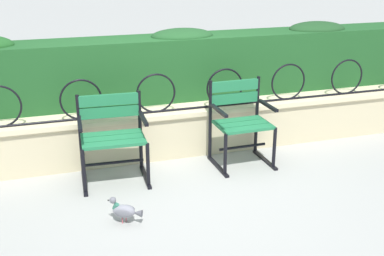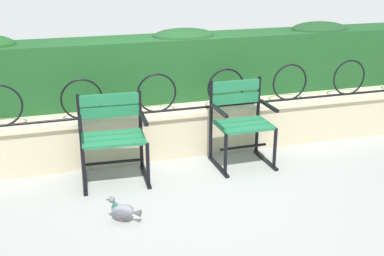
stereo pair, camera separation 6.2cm
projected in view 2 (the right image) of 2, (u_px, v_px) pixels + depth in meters
ground_plane at (196, 187)px, 4.68m from camera, size 60.00×60.00×0.00m
stone_wall at (173, 131)px, 5.36m from camera, size 8.02×0.41×0.51m
iron_arch_fence at (159, 95)px, 5.10m from camera, size 7.47×0.02×0.42m
hedge_row at (159, 66)px, 5.55m from camera, size 7.86×0.55×0.82m
park_chair_left at (112, 134)px, 4.71m from camera, size 0.66×0.55×0.83m
park_chair_right at (241, 120)px, 5.07m from camera, size 0.59×0.53×0.87m
pigeon_near_chairs at (123, 210)px, 4.03m from camera, size 0.27×0.19×0.22m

